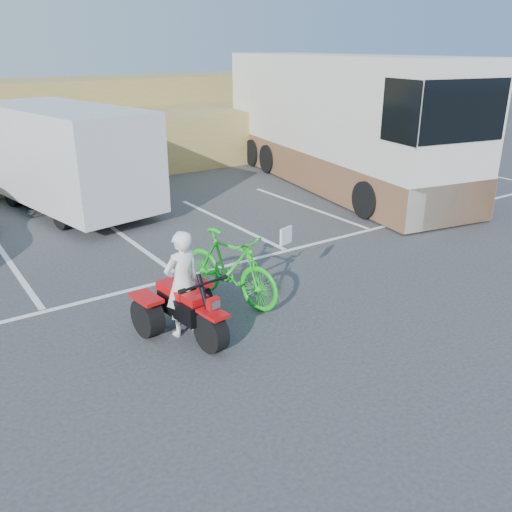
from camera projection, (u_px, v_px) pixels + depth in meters
ground at (247, 324)px, 9.12m from camera, size 100.00×100.00×0.00m
parking_stripes at (182, 246)px, 12.70m from camera, size 28.00×5.16×0.01m
grass_embankment at (21, 130)px, 20.51m from camera, size 40.00×8.50×3.10m
red_trike_atv at (190, 336)px, 8.75m from camera, size 1.46×1.83×1.10m
rider at (182, 284)px, 8.54m from camera, size 0.68×0.49×1.75m
green_dirt_bike at (230, 267)px, 9.72m from camera, size 1.22×2.29×1.33m
cargo_trailer at (66, 155)px, 15.01m from camera, size 3.54×6.48×2.86m
rv_motorhome at (335, 130)px, 18.01m from camera, size 4.89×11.65×4.07m
quad_atv_green at (107, 219)px, 14.65m from camera, size 1.27×1.56×0.92m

